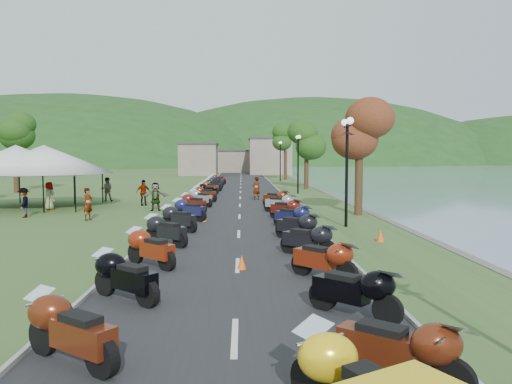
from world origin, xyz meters
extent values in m
cube|color=#272729|center=(0.00, 40.00, 0.01)|extent=(7.00, 120.00, 0.02)
cube|color=gray|center=(-2.00, 85.00, 2.50)|extent=(18.00, 16.00, 5.00)
imported|color=slate|center=(-7.78, 20.76, 0.00)|extent=(0.65, 0.74, 1.68)
imported|color=slate|center=(-9.65, 31.32, 0.00)|extent=(0.93, 0.63, 1.75)
imported|color=slate|center=(-11.61, 22.08, 0.00)|extent=(0.64, 1.11, 1.62)
cone|color=#F2590C|center=(0.13, 9.48, 0.22)|extent=(0.29, 0.29, 0.45)
camera|label=1|loc=(0.14, -4.98, 3.38)|focal=35.00mm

